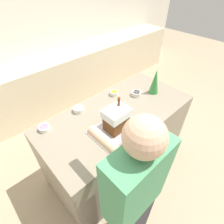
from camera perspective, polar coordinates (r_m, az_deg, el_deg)
name	(u,v)px	position (r m, az deg, el deg)	size (l,w,h in m)	color
ground_plane	(117,162)	(2.52, 1.56, -16.00)	(12.00, 12.00, 0.00)	tan
wall_back	(25,30)	(3.30, -26.47, 22.94)	(8.00, 0.05, 2.60)	white
back_cabinet_block	(48,85)	(3.33, -20.07, 8.35)	(6.00, 0.60, 0.89)	beige
kitchen_island	(117,141)	(2.15, 1.78, -9.35)	(1.68, 0.80, 0.91)	gray
baking_tray	(116,129)	(1.65, 1.32, -5.41)	(0.48, 0.31, 0.01)	#B2B2BC
gingerbread_house	(116,119)	(1.56, 1.40, -2.24)	(0.22, 0.17, 0.31)	brown
decorative_tree	(155,82)	(2.10, 13.87, 9.64)	(0.11, 0.11, 0.30)	#33843D
candy_bowl_beside_tree	(79,109)	(1.85, -10.88, 0.89)	(0.11, 0.11, 0.05)	white
candy_bowl_behind_tray	(44,128)	(1.75, -21.27, -4.84)	(0.10, 0.10, 0.04)	white
candy_bowl_far_left	(136,93)	(2.07, 8.00, 6.07)	(0.11, 0.11, 0.05)	silver
candy_bowl_near_tray_right	(114,93)	(2.06, 0.75, 6.22)	(0.10, 0.10, 0.05)	white
person	(132,200)	(1.38, 6.65, -26.67)	(0.42, 0.53, 1.61)	#333338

